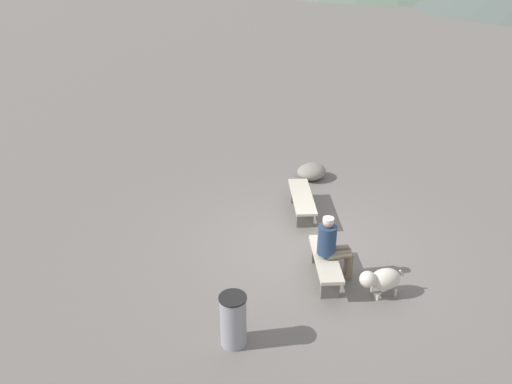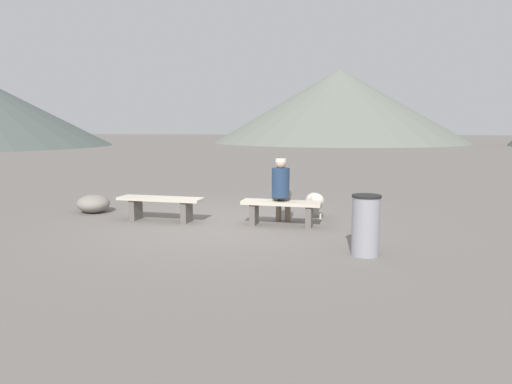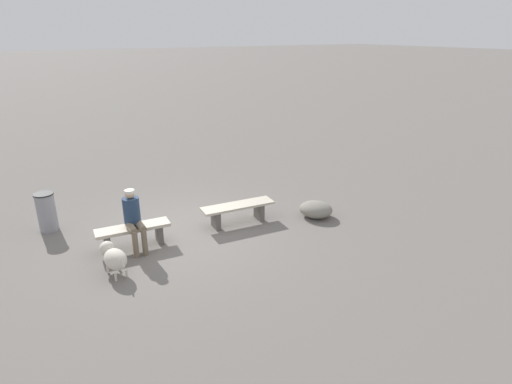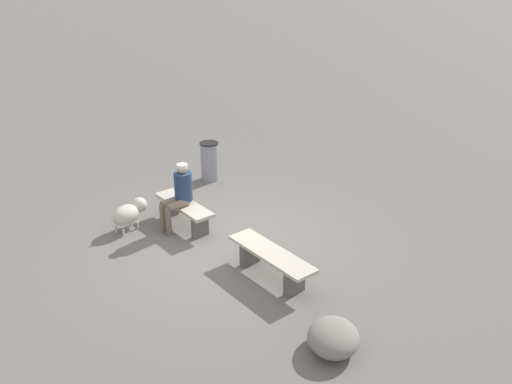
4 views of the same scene
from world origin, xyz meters
The scene contains 7 objects.
ground centered at (0.00, 0.00, -0.03)m, with size 210.00×210.00×0.06m, color slate.
bench_left centered at (-1.36, 0.20, 0.34)m, with size 1.75×0.59×0.48m.
bench_right centered at (1.07, 0.13, 0.35)m, with size 1.53×0.53×0.48m.
seated_person centered at (1.05, 0.22, 0.74)m, with size 0.34×0.66×1.29m.
dog centered at (1.67, 0.97, 0.35)m, with size 0.47×0.86×0.55m.
trash_bin centered at (2.51, -1.68, 0.45)m, with size 0.43×0.43×0.89m.
boulder centered at (-3.17, 0.84, 0.19)m, with size 0.80×0.70×0.39m, color gray.
Camera 3 is at (2.93, 8.25, 4.26)m, focal length 29.83 mm.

